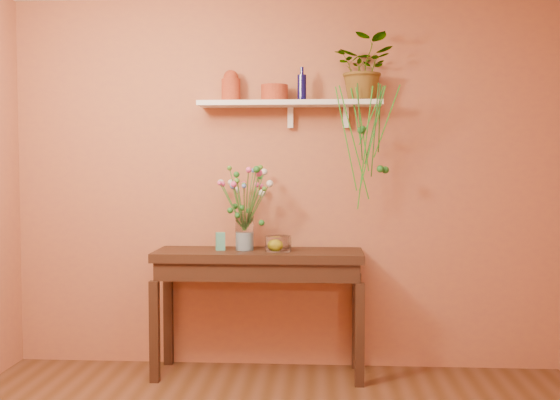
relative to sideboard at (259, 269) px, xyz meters
name	(u,v)px	position (x,y,z in m)	size (l,w,h in m)	color
room	(258,196)	(0.16, -1.75, 0.60)	(4.04, 4.04, 2.70)	brown
sideboard	(259,269)	(0.00, 0.00, 0.00)	(1.45, 0.47, 0.88)	#371B13
wall_shelf	(291,104)	(0.22, 0.13, 1.16)	(1.30, 0.24, 0.19)	white
terracotta_jug	(231,87)	(-0.21, 0.15, 1.29)	(0.14, 0.14, 0.23)	#AC381D
terracotta_pot	(274,93)	(0.10, 0.13, 1.24)	(0.19, 0.19, 0.12)	#AC381D
blue_bottle	(302,87)	(0.30, 0.10, 1.28)	(0.07, 0.07, 0.23)	#0C0A3C
spider_plant	(365,69)	(0.74, 0.14, 1.41)	(0.41, 0.35, 0.45)	#206321
plant_fronds	(369,141)	(0.76, -0.02, 0.89)	(0.44, 0.33, 0.85)	#206321
glass_vase	(245,234)	(-0.10, 0.02, 0.24)	(0.13, 0.13, 0.27)	white
bouquet	(247,190)	(-0.09, 0.02, 0.56)	(0.41, 0.52, 0.46)	#386B28
glass_bowl	(278,244)	(0.14, -0.03, 0.18)	(0.18, 0.18, 0.11)	white
lemon	(276,245)	(0.12, -0.05, 0.17)	(0.08, 0.08, 0.08)	yellow
carton	(220,241)	(-0.27, 0.01, 0.19)	(0.06, 0.05, 0.13)	teal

